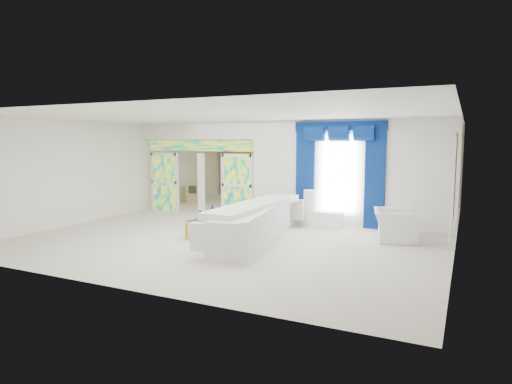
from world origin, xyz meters
The scene contains 22 objects.
floor centered at (0.00, 0.00, 0.00)m, with size 12.00×12.00×0.00m, color #B7AF9E.
dividing_wall centered at (2.15, 1.00, 1.50)m, with size 5.70×0.18×3.00m, color white.
dividing_header centered at (-2.85, 1.00, 2.73)m, with size 4.30×0.18×0.55m, color white.
stained_panel_left centered at (-4.28, 1.00, 1.00)m, with size 0.95×0.04×2.00m, color #994C3F.
stained_panel_right centered at (-1.42, 1.00, 1.00)m, with size 0.95×0.04×2.00m, color #994C3F.
stained_transom centered at (-2.85, 1.00, 2.25)m, with size 4.00×0.05×0.35m, color #994C3F.
window_pane centered at (1.90, 0.90, 1.45)m, with size 1.00×0.02×2.30m, color white.
blue_drape_left centered at (0.90, 0.87, 1.40)m, with size 0.55×0.10×2.80m, color #04164C.
blue_drape_right centered at (2.90, 0.87, 1.40)m, with size 0.55×0.10×2.80m, color #04164C.
blue_pelmet centered at (1.90, 0.87, 2.82)m, with size 2.60×0.12×0.25m, color #04164C.
wall_mirror centered at (4.94, -1.00, 1.55)m, with size 0.04×2.70×1.90m, color white.
gold_curtains centered at (0.00, 5.90, 1.50)m, with size 9.70×0.12×2.90m, color #BB7D2C.
white_sofa centered at (0.65, -1.88, 0.41)m, with size 0.91×4.26×0.81m, color silver.
coffee_table centered at (-0.70, -1.58, 0.21)m, with size 0.63×1.88×0.42m, color gold.
console_table centered at (1.45, 0.57, 0.22)m, with size 1.30×0.41×0.43m, color white.
table_lamp centered at (1.15, 0.57, 0.72)m, with size 0.36×0.36×0.58m, color silver.
armchair centered at (3.66, -0.40, 0.37)m, with size 1.15×1.01×0.75m, color silver.
grand_piano centered at (-2.13, 4.34, 0.45)m, with size 1.35×1.77×0.89m, color black.
piano_bench centered at (-2.13, 2.74, 0.16)m, with size 0.97×0.38×0.32m, color black.
tv_console centered at (-4.42, 3.08, 0.39)m, with size 0.54×0.49×0.79m, color tan.
chandelier centered at (-2.30, 3.40, 2.65)m, with size 0.60×0.60×0.60m, color gold.
decanters centered at (-0.73, -1.74, 0.53)m, with size 0.16×1.28×0.29m.
Camera 1 is at (5.17, -11.32, 2.39)m, focal length 30.97 mm.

